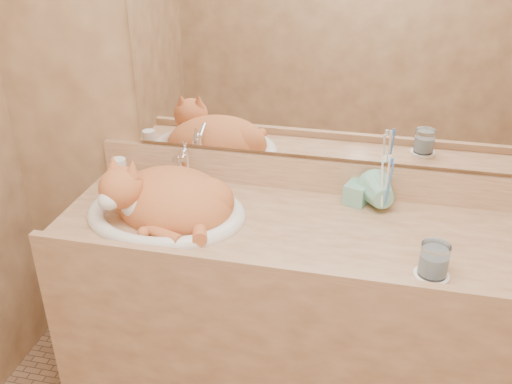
% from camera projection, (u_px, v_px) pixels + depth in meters
% --- Properties ---
extents(wall_back, '(2.40, 0.02, 2.50)m').
position_uv_depth(wall_back, '(321.00, 81.00, 1.87)').
color(wall_back, brown).
rests_on(wall_back, ground).
extents(vanity_counter, '(1.60, 0.55, 0.85)m').
position_uv_depth(vanity_counter, '(299.00, 330.00, 2.01)').
color(vanity_counter, '#8D603F').
rests_on(vanity_counter, floor).
extents(mirror, '(1.30, 0.02, 0.80)m').
position_uv_depth(mirror, '(323.00, 39.00, 1.79)').
color(mirror, white).
rests_on(mirror, wall_back).
extents(sink_basin, '(0.60, 0.53, 0.16)m').
position_uv_depth(sink_basin, '(165.00, 193.00, 1.85)').
color(sink_basin, white).
rests_on(sink_basin, vanity_counter).
extents(faucet, '(0.05, 0.12, 0.17)m').
position_uv_depth(faucet, '(185.00, 167.00, 2.02)').
color(faucet, white).
rests_on(faucet, vanity_counter).
extents(cat, '(0.47, 0.41, 0.22)m').
position_uv_depth(cat, '(166.00, 197.00, 1.86)').
color(cat, '#B55629').
rests_on(cat, sink_basin).
extents(soap_dispenser, '(0.09, 0.09, 0.16)m').
position_uv_depth(soap_dispenser, '(353.00, 186.00, 1.89)').
color(soap_dispenser, '#70B498').
rests_on(soap_dispenser, vanity_counter).
extents(toothbrush_cup, '(0.16, 0.16, 0.11)m').
position_uv_depth(toothbrush_cup, '(384.00, 201.00, 1.86)').
color(toothbrush_cup, '#70B498').
rests_on(toothbrush_cup, vanity_counter).
extents(toothbrushes, '(0.04, 0.04, 0.22)m').
position_uv_depth(toothbrushes, '(386.00, 181.00, 1.82)').
color(toothbrushes, white).
rests_on(toothbrushes, toothbrush_cup).
extents(saucer, '(0.10, 0.10, 0.01)m').
position_uv_depth(saucer, '(431.00, 275.00, 1.58)').
color(saucer, white).
rests_on(saucer, vanity_counter).
extents(water_glass, '(0.08, 0.08, 0.09)m').
position_uv_depth(water_glass, '(434.00, 260.00, 1.56)').
color(water_glass, silver).
rests_on(water_glass, saucer).
extents(lotion_bottle, '(0.05, 0.05, 0.12)m').
position_uv_depth(lotion_bottle, '(120.00, 174.00, 2.02)').
color(lotion_bottle, white).
rests_on(lotion_bottle, vanity_counter).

